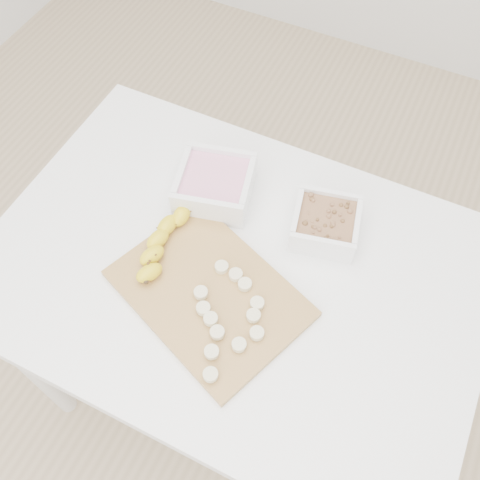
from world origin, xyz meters
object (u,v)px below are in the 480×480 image
at_px(bowl_yogurt, 215,184).
at_px(bowl_granola, 325,223).
at_px(table, 234,289).
at_px(cutting_board, 209,293).
at_px(banana, 162,244).

bearing_deg(bowl_yogurt, bowl_granola, 2.82).
distance_m(table, bowl_granola, 0.24).
bearing_deg(bowl_yogurt, table, -51.74).
height_order(bowl_yogurt, cutting_board, bowl_yogurt).
bearing_deg(cutting_board, banana, 160.39).
bearing_deg(cutting_board, table, 78.61).
distance_m(bowl_yogurt, cutting_board, 0.24).
height_order(table, cutting_board, cutting_board).
relative_size(table, bowl_yogurt, 5.34).
height_order(table, banana, banana).
bearing_deg(table, cutting_board, -101.39).
distance_m(bowl_yogurt, bowl_granola, 0.25).
bearing_deg(bowl_granola, table, -129.80).
bearing_deg(banana, table, 19.29).
height_order(bowl_yogurt, bowl_granola, bowl_yogurt).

